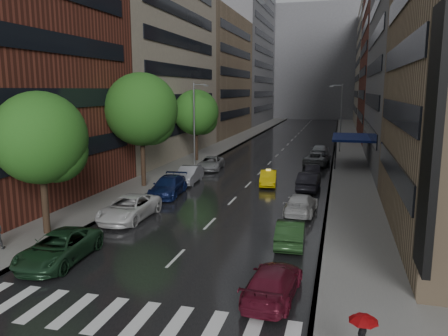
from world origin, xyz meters
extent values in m
plane|color=gray|center=(0.00, 0.00, 0.00)|extent=(220.00, 220.00, 0.00)
cube|color=black|center=(0.00, 50.00, 0.01)|extent=(14.00, 140.00, 0.01)
cube|color=gray|center=(-9.00, 50.00, 0.07)|extent=(4.00, 140.00, 0.15)
cube|color=gray|center=(9.00, 50.00, 0.07)|extent=(4.00, 140.00, 0.15)
cube|color=silver|center=(-4.70, -2.00, 0.01)|extent=(0.55, 2.80, 0.01)
cube|color=silver|center=(-3.30, -2.00, 0.01)|extent=(0.55, 2.80, 0.01)
cube|color=silver|center=(-1.90, -2.00, 0.01)|extent=(0.55, 2.80, 0.01)
cube|color=silver|center=(-0.50, -2.00, 0.01)|extent=(0.55, 2.80, 0.01)
cube|color=silver|center=(0.90, -2.00, 0.01)|extent=(0.55, 2.80, 0.01)
cube|color=silver|center=(2.30, -2.00, 0.01)|extent=(0.55, 2.80, 0.01)
cube|color=silver|center=(3.70, -2.00, 0.01)|extent=(0.55, 2.80, 0.01)
cube|color=silver|center=(5.10, -2.00, 0.01)|extent=(0.55, 2.80, 0.01)
cube|color=maroon|center=(-15.00, 12.00, 13.00)|extent=(8.00, 20.00, 26.00)
cube|color=gray|center=(-15.00, 36.00, 17.00)|extent=(8.00, 28.00, 34.00)
cube|color=#937A5B|center=(-15.00, 64.00, 11.00)|extent=(8.00, 28.00, 22.00)
cube|color=slate|center=(-15.00, 94.00, 19.00)|extent=(8.00, 32.00, 38.00)
cube|color=slate|center=(15.00, 36.00, 12.00)|extent=(8.00, 28.00, 24.00)
cube|color=maroon|center=(15.00, 64.00, 18.00)|extent=(8.00, 28.00, 36.00)
cube|color=gray|center=(15.00, 94.00, 14.00)|extent=(8.00, 32.00, 28.00)
cube|color=black|center=(11.10, 2.00, 6.50)|extent=(0.30, 2.20, 10.00)
cube|color=slate|center=(0.00, 118.00, 16.00)|extent=(40.00, 14.00, 32.00)
cylinder|color=#382619|center=(-8.60, 5.42, 2.30)|extent=(0.40, 0.40, 4.60)
sphere|color=#1E5116|center=(-8.60, 5.42, 5.75)|extent=(5.26, 5.26, 5.26)
cylinder|color=#382619|center=(-8.60, 18.57, 2.71)|extent=(0.40, 0.40, 5.42)
sphere|color=#1E5116|center=(-8.60, 18.57, 6.77)|extent=(6.19, 6.19, 6.19)
cylinder|color=#382619|center=(-8.60, 33.05, 2.32)|extent=(0.40, 0.40, 4.64)
sphere|color=#1E5116|center=(-8.60, 33.05, 5.80)|extent=(5.30, 5.30, 5.30)
imported|color=yellow|center=(1.78, 22.20, 0.66)|extent=(1.86, 4.16, 1.32)
imported|color=#193821|center=(-5.40, 2.08, 0.74)|extent=(2.78, 5.46, 1.48)
imported|color=silver|center=(-5.40, 9.55, 0.77)|extent=(2.63, 5.58, 1.54)
imported|color=#0F1A46|center=(-5.40, 16.35, 0.77)|extent=(2.64, 5.49, 1.54)
imported|color=gray|center=(-5.40, 21.26, 0.76)|extent=(1.80, 4.70, 1.53)
imported|color=gray|center=(-5.40, 28.31, 0.69)|extent=(2.77, 5.18, 1.38)
imported|color=maroon|center=(5.40, 1.03, 0.68)|extent=(2.21, 4.82, 1.36)
imported|color=#1B3719|center=(5.40, 7.55, 0.71)|extent=(1.70, 4.36, 1.41)
imported|color=#BEBEBE|center=(5.40, 13.82, 0.69)|extent=(2.21, 4.88, 1.39)
imported|color=black|center=(5.40, 21.27, 0.78)|extent=(1.85, 4.80, 1.56)
imported|color=black|center=(5.40, 26.67, 0.66)|extent=(1.56, 4.06, 1.32)
imported|color=slate|center=(5.40, 34.23, 0.76)|extent=(3.03, 5.70, 1.53)
imported|color=#A3A7AD|center=(5.40, 40.72, 0.75)|extent=(2.29, 5.26, 1.51)
imported|color=#B70E11|center=(8.67, -3.51, 1.80)|extent=(0.82, 0.82, 0.72)
cylinder|color=gray|center=(-7.80, 30.00, 4.65)|extent=(0.18, 0.18, 9.00)
cube|color=gray|center=(-6.40, 30.00, 8.85)|extent=(0.50, 0.22, 0.16)
cylinder|color=gray|center=(7.80, 45.00, 4.65)|extent=(0.18, 0.18, 9.00)
cube|color=gray|center=(6.40, 45.00, 8.85)|extent=(0.50, 0.22, 0.16)
cube|color=navy|center=(9.00, 35.00, 3.15)|extent=(4.00, 8.00, 0.25)
cylinder|color=black|center=(7.40, 31.20, 1.65)|extent=(0.12, 0.12, 3.00)
cylinder|color=black|center=(7.40, 38.80, 1.65)|extent=(0.12, 0.12, 3.00)
camera|label=1|loc=(7.78, -15.62, 8.45)|focal=35.00mm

